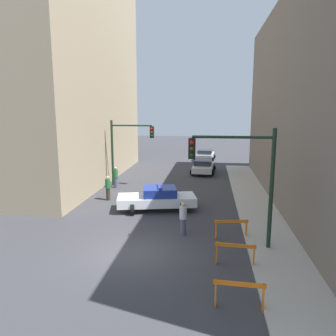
{
  "coord_description": "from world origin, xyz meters",
  "views": [
    {
      "loc": [
        3.27,
        -12.86,
        6.11
      ],
      "look_at": [
        0.47,
        8.83,
        2.11
      ],
      "focal_mm": 35.0,
      "sensor_mm": 36.0,
      "label": 1
    }
  ],
  "objects": [
    {
      "name": "pedestrian_corner",
      "position": [
        -3.96,
        11.32,
        0.86
      ],
      "size": [
        0.5,
        0.5,
        1.66
      ],
      "rotation": [
        0.0,
        0.0,
        0.98
      ],
      "color": "#474C66",
      "rests_on": "ground_plane"
    },
    {
      "name": "pedestrian_sidewalk",
      "position": [
        2.05,
        2.32,
        0.86
      ],
      "size": [
        0.51,
        0.51,
        1.66
      ],
      "rotation": [
        0.0,
        0.0,
        2.4
      ],
      "color": "#474C66",
      "rests_on": "ground_plane"
    },
    {
      "name": "ground_plane",
      "position": [
        0.0,
        0.0,
        0.0
      ],
      "size": [
        120.0,
        120.0,
        0.0
      ],
      "primitive_type": "plane",
      "color": "#38383D"
    },
    {
      "name": "barrier_mid",
      "position": [
        4.34,
        -0.59,
        0.62
      ],
      "size": [
        1.6,
        0.28,
        0.9
      ],
      "rotation": [
        0.0,
        0.0,
        -0.08
      ],
      "color": "orange",
      "rests_on": "ground_plane"
    },
    {
      "name": "traffic_light_far",
      "position": [
        -3.3,
        12.06,
        3.4
      ],
      "size": [
        3.44,
        0.35,
        5.2
      ],
      "color": "black",
      "rests_on": "ground_plane"
    },
    {
      "name": "barrier_front",
      "position": [
        4.26,
        -3.48,
        0.62
      ],
      "size": [
        1.6,
        0.23,
        0.9
      ],
      "rotation": [
        0.0,
        0.0,
        -0.05
      ],
      "color": "orange",
      "rests_on": "ground_plane"
    },
    {
      "name": "police_car",
      "position": [
        0.16,
        6.13,
        0.72
      ],
      "size": [
        4.99,
        2.98,
        1.52
      ],
      "rotation": [
        0.0,
        0.0,
        1.79
      ],
      "color": "white",
      "rests_on": "ground_plane"
    },
    {
      "name": "sidewalk_right",
      "position": [
        6.2,
        0.0,
        0.06
      ],
      "size": [
        2.4,
        44.0,
        0.12
      ],
      "color": "#B2ADA3",
      "rests_on": "ground_plane"
    },
    {
      "name": "barrier_back",
      "position": [
        4.36,
        2.2,
        0.62
      ],
      "size": [
        1.59,
        0.37,
        0.9
      ],
      "rotation": [
        0.0,
        0.0,
        0.15
      ],
      "color": "orange",
      "rests_on": "ground_plane"
    },
    {
      "name": "traffic_light_near",
      "position": [
        4.73,
        1.09,
        3.53
      ],
      "size": [
        3.64,
        0.35,
        5.2
      ],
      "color": "black",
      "rests_on": "sidewalk_right"
    },
    {
      "name": "parked_car_mid",
      "position": [
        2.72,
        25.68,
        0.67
      ],
      "size": [
        2.51,
        4.43,
        1.31
      ],
      "rotation": [
        0.0,
        0.0,
        -0.08
      ],
      "color": "silver",
      "rests_on": "ground_plane"
    },
    {
      "name": "building_corner_left",
      "position": [
        -12.0,
        14.0,
        10.94
      ],
      "size": [
        14.0,
        20.0,
        21.88
      ],
      "color": "tan",
      "rests_on": "ground_plane"
    },
    {
      "name": "parked_car_near",
      "position": [
        2.67,
        17.96,
        0.67
      ],
      "size": [
        2.44,
        4.4,
        1.31
      ],
      "rotation": [
        0.0,
        0.0,
        -0.06
      ],
      "color": "silver",
      "rests_on": "ground_plane"
    },
    {
      "name": "pedestrian_crossing",
      "position": [
        -3.48,
        7.83,
        0.86
      ],
      "size": [
        0.44,
        0.44,
        1.66
      ],
      "rotation": [
        0.0,
        0.0,
        4.46
      ],
      "color": "#382D23",
      "rests_on": "ground_plane"
    }
  ]
}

